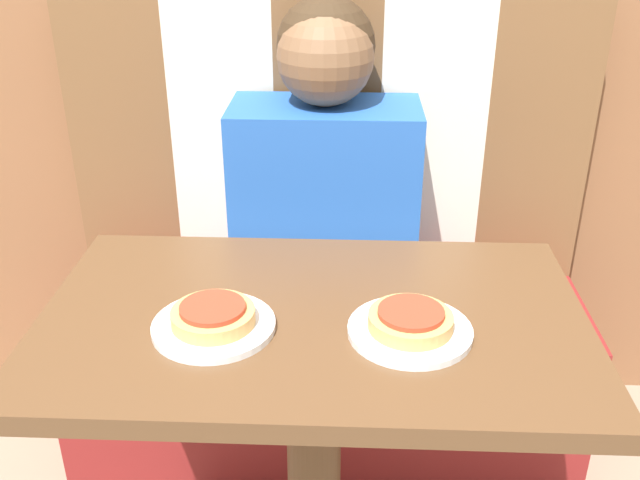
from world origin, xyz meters
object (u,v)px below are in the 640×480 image
object	(u,v)px
plate_right	(410,331)
pizza_right	(411,320)
pizza_left	(213,315)
plate_left	(214,326)
person	(325,165)

from	to	relation	value
plate_right	pizza_right	xyz separation A→B (m)	(0.00, 0.00, 0.02)
plate_right	pizza_left	world-z (taller)	pizza_left
plate_left	pizza_left	size ratio (longest dim) A/B	1.47
plate_left	person	bearing A→B (deg)	75.01
plate_left	pizza_left	world-z (taller)	pizza_left
plate_left	pizza_right	distance (m)	0.31
pizza_left	pizza_right	world-z (taller)	same
plate_right	plate_left	bearing A→B (deg)	180.00
person	plate_right	xyz separation A→B (m)	(0.16, -0.58, -0.06)
plate_right	pizza_left	size ratio (longest dim) A/B	1.47
plate_left	plate_right	bearing A→B (deg)	0.00
plate_left	pizza_right	xyz separation A→B (m)	(0.31, 0.00, 0.02)
pizza_right	plate_right	bearing A→B (deg)	-90.00
pizza_left	pizza_right	size ratio (longest dim) A/B	1.00
person	plate_right	size ratio (longest dim) A/B	3.63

